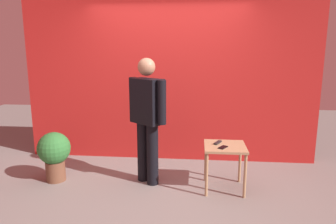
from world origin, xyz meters
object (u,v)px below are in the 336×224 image
object	(u,v)px
side_table	(225,152)
tv_remote	(218,143)
potted_plant	(54,152)
standing_person	(147,115)
cell_phone	(223,147)

from	to	relation	value
side_table	tv_remote	xyz separation A→B (m)	(-0.09, 0.08, 0.10)
tv_remote	potted_plant	world-z (taller)	potted_plant
standing_person	potted_plant	distance (m)	1.39
standing_person	side_table	world-z (taller)	standing_person
side_table	potted_plant	xyz separation A→B (m)	(-2.29, 0.03, -0.09)
tv_remote	potted_plant	distance (m)	2.22
standing_person	tv_remote	world-z (taller)	standing_person
cell_phone	potted_plant	bearing A→B (deg)	-151.28
side_table	tv_remote	distance (m)	0.16
side_table	potted_plant	size ratio (longest dim) A/B	0.86
potted_plant	side_table	bearing A→B (deg)	-0.82
potted_plant	cell_phone	bearing A→B (deg)	-3.24
cell_phone	tv_remote	xyz separation A→B (m)	(-0.05, 0.18, 0.01)
tv_remote	standing_person	bearing A→B (deg)	-155.86
cell_phone	standing_person	bearing A→B (deg)	-160.31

